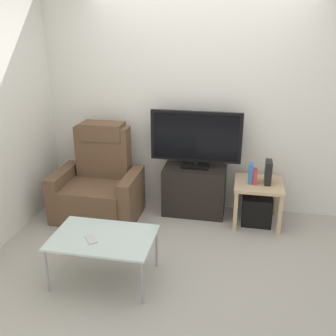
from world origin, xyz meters
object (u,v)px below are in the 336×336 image
object	(u,v)px
tv_stand	(194,190)
game_console	(268,172)
recliner_armchair	(99,185)
cell_phone	(91,239)
television	(196,138)
book_leftmost	(251,173)
subwoofer_box	(257,209)
side_table	(258,189)
book_middle	(255,176)
coffee_table	(103,239)

from	to	relation	value
tv_stand	game_console	xyz separation A→B (m)	(0.83, -0.09, 0.33)
recliner_armchair	cell_phone	size ratio (longest dim) A/B	7.20
television	book_leftmost	size ratio (longest dim) A/B	4.66
subwoofer_box	book_leftmost	distance (m)	0.45
tv_stand	side_table	distance (m)	0.76
tv_stand	book_middle	size ratio (longest dim) A/B	4.54
tv_stand	recliner_armchair	world-z (taller)	recliner_armchair
subwoofer_box	tv_stand	bearing A→B (deg)	172.18
television	recliner_armchair	xyz separation A→B (m)	(-1.11, -0.27, -0.57)
side_table	book_leftmost	size ratio (longest dim) A/B	2.39
television	book_middle	world-z (taller)	television
television	side_table	distance (m)	0.92
tv_stand	side_table	world-z (taller)	tv_stand
side_table	tv_stand	bearing A→B (deg)	172.18
game_console	book_leftmost	bearing A→B (deg)	-171.03
coffee_table	cell_phone	size ratio (longest dim) A/B	6.00
recliner_armchair	subwoofer_box	world-z (taller)	recliner_armchair
television	game_console	bearing A→B (deg)	-7.58
recliner_armchair	cell_phone	xyz separation A→B (m)	(0.40, -1.26, 0.06)
recliner_armchair	subwoofer_box	bearing A→B (deg)	2.53
game_console	cell_phone	size ratio (longest dim) A/B	1.72
subwoofer_box	book_leftmost	xyz separation A→B (m)	(-0.10, -0.02, 0.44)
game_console	cell_phone	world-z (taller)	game_console
tv_stand	book_leftmost	bearing A→B (deg)	-10.75
side_table	book_leftmost	world-z (taller)	book_leftmost
tv_stand	television	world-z (taller)	television
game_console	side_table	bearing A→B (deg)	-173.66
recliner_armchair	game_console	xyz separation A→B (m)	(1.94, 0.16, 0.25)
book_leftmost	game_console	size ratio (longest dim) A/B	0.87
game_console	cell_phone	distance (m)	2.10
tv_stand	book_middle	bearing A→B (deg)	-10.00
book_middle	side_table	bearing A→B (deg)	21.49
book_middle	cell_phone	world-z (taller)	book_middle
book_middle	cell_phone	size ratio (longest dim) A/B	1.08
tv_stand	game_console	distance (m)	0.90
cell_phone	game_console	bearing A→B (deg)	4.87
tv_stand	recliner_armchair	size ratio (longest dim) A/B	0.68
coffee_table	book_middle	bearing A→B (deg)	45.19
subwoofer_box	coffee_table	xyz separation A→B (m)	(-1.36, -1.34, 0.24)
television	subwoofer_box	world-z (taller)	television
coffee_table	cell_phone	xyz separation A→B (m)	(-0.08, -0.07, 0.03)
side_table	television	bearing A→B (deg)	170.76
side_table	subwoofer_box	size ratio (longest dim) A/B	1.61
game_console	coffee_table	distance (m)	2.00
book_middle	subwoofer_box	bearing A→B (deg)	21.49
tv_stand	book_leftmost	size ratio (longest dim) A/B	3.24
tv_stand	television	size ratio (longest dim) A/B	0.70
cell_phone	recliner_armchair	bearing A→B (deg)	69.80
tv_stand	subwoofer_box	xyz separation A→B (m)	(0.74, -0.10, -0.13)
side_table	book_middle	size ratio (longest dim) A/B	3.35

